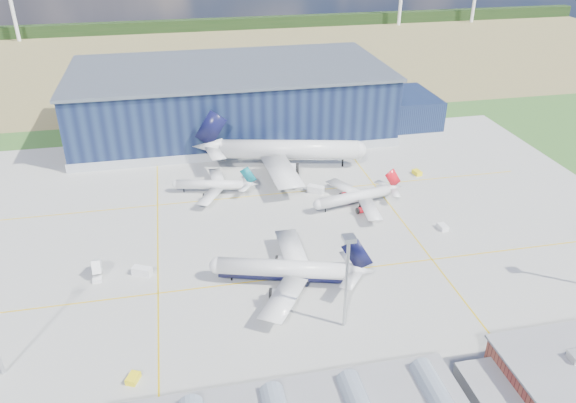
% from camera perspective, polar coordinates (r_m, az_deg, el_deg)
% --- Properties ---
extents(ground, '(600.00, 600.00, 0.00)m').
position_cam_1_polar(ground, '(148.31, -1.41, -5.58)').
color(ground, '#2A521E').
rests_on(ground, ground).
extents(apron, '(220.00, 160.00, 0.08)m').
position_cam_1_polar(apron, '(156.59, -2.08, -3.58)').
color(apron, '#969692').
rests_on(apron, ground).
extents(farmland, '(600.00, 220.00, 0.01)m').
position_cam_1_polar(farmland, '(351.91, -8.20, 14.33)').
color(farmland, olive).
rests_on(farmland, ground).
extents(treeline, '(600.00, 8.00, 8.00)m').
position_cam_1_polar(treeline, '(429.23, -9.13, 17.29)').
color(treeline, black).
rests_on(treeline, ground).
extents(hangar, '(145.00, 62.00, 26.10)m').
position_cam_1_polar(hangar, '(228.84, -5.16, 10.03)').
color(hangar, '#101836').
rests_on(hangar, ground).
extents(light_mast_center, '(2.60, 2.60, 23.00)m').
position_cam_1_polar(light_mast_center, '(117.64, 6.04, -6.68)').
color(light_mast_center, '#B1B4B8').
rests_on(light_mast_center, ground).
extents(airliner_navy, '(49.88, 49.29, 13.13)m').
position_cam_1_polar(airliner_navy, '(134.83, -0.57, -6.04)').
color(airliner_navy, silver).
rests_on(airliner_navy, ground).
extents(airliner_red, '(35.77, 35.25, 9.97)m').
position_cam_1_polar(airliner_red, '(170.60, 6.75, 0.98)').
color(airliner_red, silver).
rests_on(airliner_red, ground).
extents(airliner_widebody, '(72.43, 71.44, 19.79)m').
position_cam_1_polar(airliner_widebody, '(194.31, 0.05, 6.25)').
color(airliner_widebody, silver).
rests_on(airliner_widebody, ground).
extents(airliner_regional, '(33.45, 33.01, 9.07)m').
position_cam_1_polar(airliner_regional, '(179.41, -7.92, 2.16)').
color(airliner_regional, silver).
rests_on(airliner_regional, ground).
extents(gse_tug_b, '(3.10, 3.59, 1.31)m').
position_cam_1_polar(gse_tug_b, '(118.02, -15.46, -16.94)').
color(gse_tug_b, yellow).
rests_on(gse_tug_b, ground).
extents(gse_van_a, '(5.39, 4.15, 2.16)m').
position_cam_1_polar(gse_van_a, '(145.42, -14.60, -6.87)').
color(gse_van_a, silver).
rests_on(gse_van_a, ground).
extents(gse_cart_a, '(2.46, 3.47, 1.43)m').
position_cam_1_polar(gse_cart_a, '(165.50, 15.45, -2.53)').
color(gse_cart_a, silver).
rests_on(gse_cart_a, ground).
extents(gse_van_b, '(5.65, 5.03, 2.40)m').
position_cam_1_polar(gse_van_b, '(179.45, 2.81, 1.23)').
color(gse_van_b, silver).
rests_on(gse_van_b, ground).
extents(gse_tug_c, '(2.70, 3.74, 1.50)m').
position_cam_1_polar(gse_tug_c, '(196.67, 12.97, 2.88)').
color(gse_tug_c, yellow).
rests_on(gse_tug_c, ground).
extents(gse_cart_b, '(3.11, 2.23, 1.27)m').
position_cam_1_polar(gse_cart_b, '(184.98, -4.50, 1.84)').
color(gse_cart_b, silver).
rests_on(gse_cart_b, ground).
extents(airstair, '(2.45, 5.29, 3.30)m').
position_cam_1_polar(airstair, '(148.01, -18.78, -6.60)').
color(airstair, silver).
rests_on(airstair, ground).
extents(car_b, '(3.41, 1.78, 1.07)m').
position_cam_1_polar(car_b, '(112.74, 5.12, -18.50)').
color(car_b, '#99999E').
rests_on(car_b, ground).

